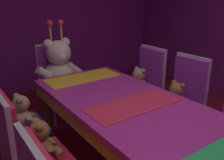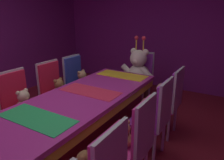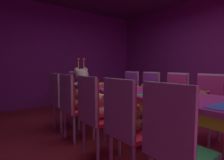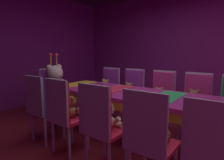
{
  "view_description": "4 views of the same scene",
  "coord_description": "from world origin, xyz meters",
  "px_view_note": "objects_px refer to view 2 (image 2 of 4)",
  "views": [
    {
      "loc": [
        -1.15,
        -0.92,
        1.54
      ],
      "look_at": [
        0.1,
        0.86,
        0.81
      ],
      "focal_mm": 39.2,
      "sensor_mm": 36.0,
      "label": 1
    },
    {
      "loc": [
        1.53,
        -1.6,
        1.69
      ],
      "look_at": [
        0.12,
        0.75,
        0.82
      ],
      "focal_mm": 34.56,
      "sensor_mm": 36.0,
      "label": 2
    },
    {
      "loc": [
        -1.93,
        -1.81,
        1.09
      ],
      "look_at": [
        -0.01,
        0.69,
        0.86
      ],
      "focal_mm": 28.55,
      "sensor_mm": 36.0,
      "label": 3
    },
    {
      "loc": [
        -2.28,
        -1.29,
        1.3
      ],
      "look_at": [
        -0.01,
        0.44,
        0.89
      ],
      "focal_mm": 30.35,
      "sensor_mm": 36.0,
      "label": 4
    }
  ],
  "objects_px": {
    "chair_left_3": "(53,87)",
    "teddy_right_2": "(123,135)",
    "throne_chair": "(141,73)",
    "chair_left_2": "(17,100)",
    "king_teddy_bear": "(138,68)",
    "teddy_left_3": "(60,89)",
    "teddy_right_3": "(146,111)",
    "chair_right_2": "(137,137)",
    "teddy_left_2": "(25,103)",
    "banquet_table": "(68,110)",
    "chair_left_4": "(76,78)",
    "teddy_right_4": "(161,95)",
    "chair_right_3": "(158,112)",
    "chair_right_4": "(172,96)",
    "teddy_left_4": "(82,80)"
  },
  "relations": [
    {
      "from": "chair_left_3",
      "to": "teddy_right_2",
      "type": "xyz_separation_m",
      "value": [
        1.55,
        -0.6,
        -0.03
      ]
    },
    {
      "from": "throne_chair",
      "to": "chair_left_2",
      "type": "bearing_deg",
      "value": -22.62
    },
    {
      "from": "throne_chair",
      "to": "king_teddy_bear",
      "type": "distance_m",
      "value": 0.21
    },
    {
      "from": "chair_left_2",
      "to": "teddy_left_3",
      "type": "relative_size",
      "value": 3.22
    },
    {
      "from": "chair_left_3",
      "to": "teddy_right_3",
      "type": "height_order",
      "value": "chair_left_3"
    },
    {
      "from": "chair_left_3",
      "to": "chair_right_2",
      "type": "relative_size",
      "value": 1.0
    },
    {
      "from": "teddy_left_2",
      "to": "teddy_right_3",
      "type": "xyz_separation_m",
      "value": [
        1.39,
        0.61,
        -0.01
      ]
    },
    {
      "from": "banquet_table",
      "to": "chair_left_4",
      "type": "bearing_deg",
      "value": 126.71
    },
    {
      "from": "chair_left_2",
      "to": "chair_left_4",
      "type": "xyz_separation_m",
      "value": [
        0.02,
        1.14,
        0.0
      ]
    },
    {
      "from": "teddy_right_3",
      "to": "king_teddy_bear",
      "type": "distance_m",
      "value": 1.45
    },
    {
      "from": "chair_left_4",
      "to": "teddy_right_2",
      "type": "relative_size",
      "value": 3.6
    },
    {
      "from": "teddy_right_4",
      "to": "king_teddy_bear",
      "type": "relative_size",
      "value": 0.39
    },
    {
      "from": "teddy_right_4",
      "to": "chair_right_3",
      "type": "bearing_deg",
      "value": 105.16
    },
    {
      "from": "teddy_left_2",
      "to": "chair_right_3",
      "type": "bearing_deg",
      "value": 21.61
    },
    {
      "from": "chair_left_2",
      "to": "king_teddy_bear",
      "type": "relative_size",
      "value": 1.19
    },
    {
      "from": "chair_left_3",
      "to": "chair_right_2",
      "type": "height_order",
      "value": "same"
    },
    {
      "from": "chair_right_2",
      "to": "chair_right_4",
      "type": "bearing_deg",
      "value": -89.07
    },
    {
      "from": "teddy_left_2",
      "to": "teddy_left_4",
      "type": "height_order",
      "value": "teddy_left_2"
    },
    {
      "from": "banquet_table",
      "to": "teddy_left_3",
      "type": "xyz_separation_m",
      "value": [
        -0.7,
        0.59,
        -0.07
      ]
    },
    {
      "from": "banquet_table",
      "to": "chair_left_3",
      "type": "distance_m",
      "value": 1.03
    },
    {
      "from": "chair_right_4",
      "to": "throne_chair",
      "type": "relative_size",
      "value": 1.0
    },
    {
      "from": "chair_left_2",
      "to": "teddy_left_2",
      "type": "bearing_deg",
      "value": 0.0
    },
    {
      "from": "teddy_right_4",
      "to": "banquet_table",
      "type": "bearing_deg",
      "value": 59.29
    },
    {
      "from": "chair_left_2",
      "to": "king_teddy_bear",
      "type": "height_order",
      "value": "king_teddy_bear"
    },
    {
      "from": "chair_right_4",
      "to": "teddy_left_3",
      "type": "bearing_deg",
      "value": 20.12
    },
    {
      "from": "teddy_right_3",
      "to": "throne_chair",
      "type": "xyz_separation_m",
      "value": [
        -0.69,
        1.43,
        0.02
      ]
    },
    {
      "from": "chair_left_2",
      "to": "teddy_left_4",
      "type": "height_order",
      "value": "chair_left_2"
    },
    {
      "from": "chair_left_2",
      "to": "teddy_left_3",
      "type": "xyz_separation_m",
      "value": [
        0.15,
        0.61,
        -0.01
      ]
    },
    {
      "from": "chair_left_3",
      "to": "throne_chair",
      "type": "bearing_deg",
      "value": 59.35
    },
    {
      "from": "teddy_left_2",
      "to": "chair_right_3",
      "type": "xyz_separation_m",
      "value": [
        1.54,
        0.61,
        0.01
      ]
    },
    {
      "from": "teddy_right_2",
      "to": "teddy_right_4",
      "type": "height_order",
      "value": "teddy_right_4"
    },
    {
      "from": "chair_left_3",
      "to": "throne_chair",
      "type": "distance_m",
      "value": 1.66
    },
    {
      "from": "chair_left_3",
      "to": "teddy_left_4",
      "type": "relative_size",
      "value": 3.13
    },
    {
      "from": "teddy_left_2",
      "to": "teddy_right_4",
      "type": "bearing_deg",
      "value": 40.27
    },
    {
      "from": "king_teddy_bear",
      "to": "chair_left_4",
      "type": "bearing_deg",
      "value": -48.24
    },
    {
      "from": "teddy_left_4",
      "to": "teddy_right_4",
      "type": "relative_size",
      "value": 0.98
    },
    {
      "from": "chair_left_2",
      "to": "chair_right_3",
      "type": "xyz_separation_m",
      "value": [
        1.68,
        0.61,
        0.0
      ]
    },
    {
      "from": "chair_left_3",
      "to": "teddy_right_2",
      "type": "relative_size",
      "value": 3.6
    },
    {
      "from": "teddy_left_3",
      "to": "chair_right_3",
      "type": "xyz_separation_m",
      "value": [
        1.53,
        -0.01,
        0.01
      ]
    },
    {
      "from": "teddy_right_4",
      "to": "king_teddy_bear",
      "type": "bearing_deg",
      "value": -45.85
    },
    {
      "from": "banquet_table",
      "to": "throne_chair",
      "type": "relative_size",
      "value": 2.98
    },
    {
      "from": "chair_left_3",
      "to": "king_teddy_bear",
      "type": "xyz_separation_m",
      "value": [
        0.85,
        1.26,
        0.13
      ]
    },
    {
      "from": "teddy_left_2",
      "to": "teddy_right_2",
      "type": "height_order",
      "value": "teddy_left_2"
    },
    {
      "from": "chair_right_3",
      "to": "teddy_right_4",
      "type": "distance_m",
      "value": 0.58
    },
    {
      "from": "teddy_right_2",
      "to": "throne_chair",
      "type": "height_order",
      "value": "throne_chair"
    },
    {
      "from": "banquet_table",
      "to": "throne_chair",
      "type": "xyz_separation_m",
      "value": [
        0.0,
        2.01,
        -0.06
      ]
    },
    {
      "from": "chair_left_2",
      "to": "chair_right_3",
      "type": "distance_m",
      "value": 1.79
    },
    {
      "from": "teddy_left_4",
      "to": "chair_right_3",
      "type": "bearing_deg",
      "value": -19.2
    },
    {
      "from": "chair_left_4",
      "to": "throne_chair",
      "type": "xyz_separation_m",
      "value": [
        0.83,
        0.9,
        0.0
      ]
    },
    {
      "from": "teddy_left_2",
      "to": "chair_right_4",
      "type": "xyz_separation_m",
      "value": [
        1.53,
        1.17,
        0.01
      ]
    }
  ]
}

